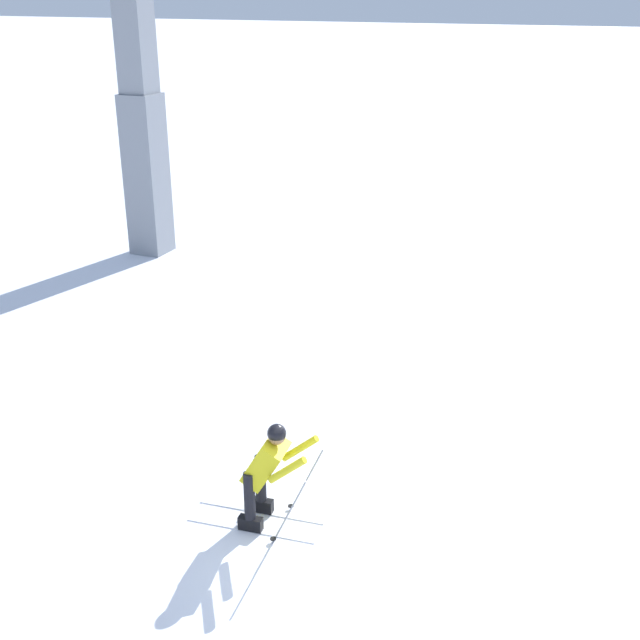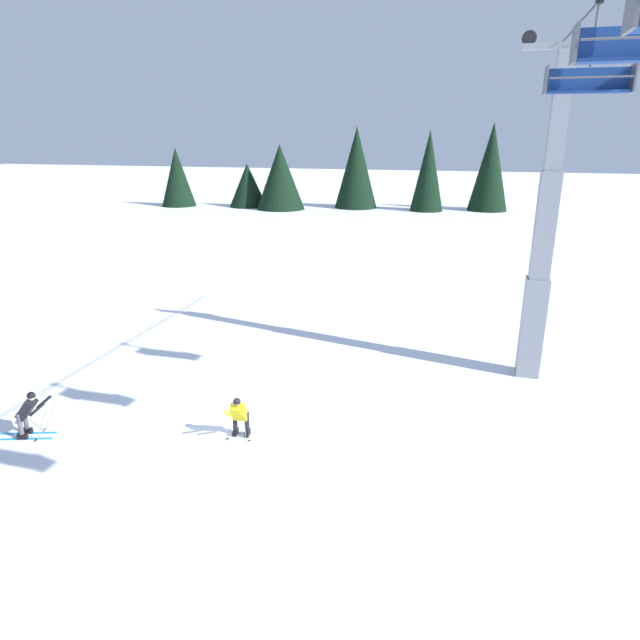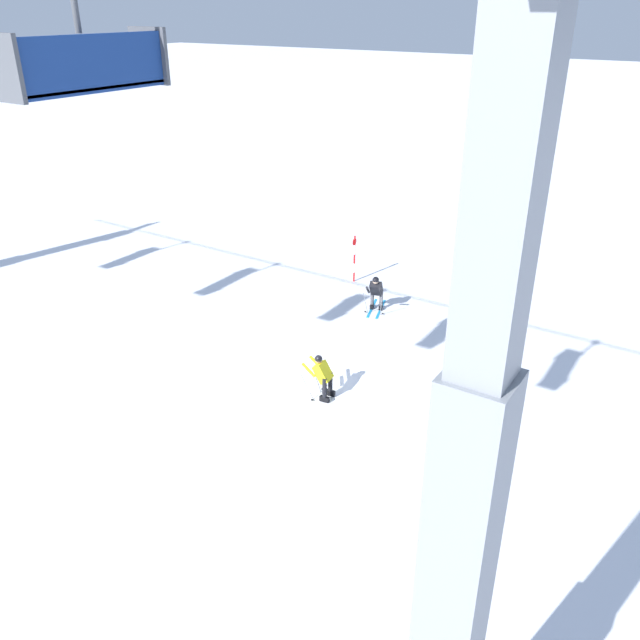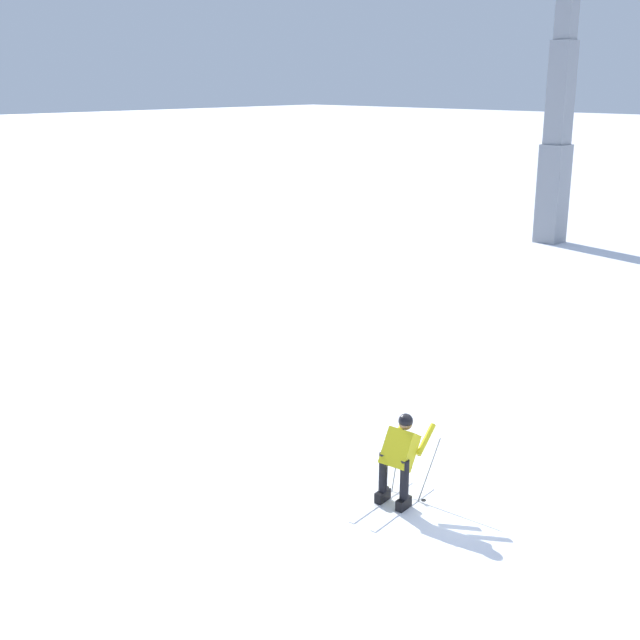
{
  "view_description": "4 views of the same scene",
  "coord_description": "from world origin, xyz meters",
  "px_view_note": "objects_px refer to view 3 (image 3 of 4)",
  "views": [
    {
      "loc": [
        2.49,
        -6.59,
        5.83
      ],
      "look_at": [
        -0.63,
        1.1,
        2.36
      ],
      "focal_mm": 45.05,
      "sensor_mm": 36.0,
      "label": 1
    },
    {
      "loc": [
        12.2,
        6.38,
        8.38
      ],
      "look_at": [
        -1.52,
        2.63,
        3.64
      ],
      "focal_mm": 31.35,
      "sensor_mm": 36.0,
      "label": 2
    },
    {
      "loc": [
        -9.47,
        13.61,
        10.19
      ],
      "look_at": [
        -1.87,
        1.87,
        3.32
      ],
      "focal_mm": 36.45,
      "sensor_mm": 36.0,
      "label": 3
    },
    {
      "loc": [
        -9.62,
        -6.33,
        5.98
      ],
      "look_at": [
        -0.47,
        2.47,
        2.24
      ],
      "focal_mm": 46.32,
      "sensor_mm": 36.0,
      "label": 4
    }
  ],
  "objects_px": {
    "chairlift_seat_nearest": "(87,62)",
    "skier_distant_uphill": "(376,291)",
    "trail_marker_pole": "(354,257)",
    "skier_carving_main": "(323,375)",
    "lift_tower_near": "(455,581)"
  },
  "relations": [
    {
      "from": "chairlift_seat_nearest",
      "to": "skier_distant_uphill",
      "type": "distance_m",
      "value": 17.23
    },
    {
      "from": "lift_tower_near",
      "to": "trail_marker_pole",
      "type": "xyz_separation_m",
      "value": [
        10.61,
        -16.31,
        -3.71
      ]
    },
    {
      "from": "skier_carving_main",
      "to": "chairlift_seat_nearest",
      "type": "relative_size",
      "value": 0.79
    },
    {
      "from": "trail_marker_pole",
      "to": "skier_distant_uphill",
      "type": "relative_size",
      "value": 1.08
    },
    {
      "from": "lift_tower_near",
      "to": "trail_marker_pole",
      "type": "bearing_deg",
      "value": -56.95
    },
    {
      "from": "lift_tower_near",
      "to": "skier_distant_uphill",
      "type": "xyz_separation_m",
      "value": [
        8.52,
        -14.29,
        -3.94
      ]
    },
    {
      "from": "skier_carving_main",
      "to": "lift_tower_near",
      "type": "bearing_deg",
      "value": 129.94
    },
    {
      "from": "skier_carving_main",
      "to": "chairlift_seat_nearest",
      "type": "distance_m",
      "value": 12.42
    },
    {
      "from": "lift_tower_near",
      "to": "skier_carving_main",
      "type": "bearing_deg",
      "value": -50.06
    },
    {
      "from": "trail_marker_pole",
      "to": "skier_distant_uphill",
      "type": "height_order",
      "value": "trail_marker_pole"
    },
    {
      "from": "skier_carving_main",
      "to": "lift_tower_near",
      "type": "height_order",
      "value": "lift_tower_near"
    },
    {
      "from": "skier_distant_uphill",
      "to": "chairlift_seat_nearest",
      "type": "bearing_deg",
      "value": 105.24
    },
    {
      "from": "skier_carving_main",
      "to": "chairlift_seat_nearest",
      "type": "height_order",
      "value": "chairlift_seat_nearest"
    },
    {
      "from": "lift_tower_near",
      "to": "trail_marker_pole",
      "type": "height_order",
      "value": "lift_tower_near"
    },
    {
      "from": "skier_carving_main",
      "to": "lift_tower_near",
      "type": "distance_m",
      "value": 11.63
    }
  ]
}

